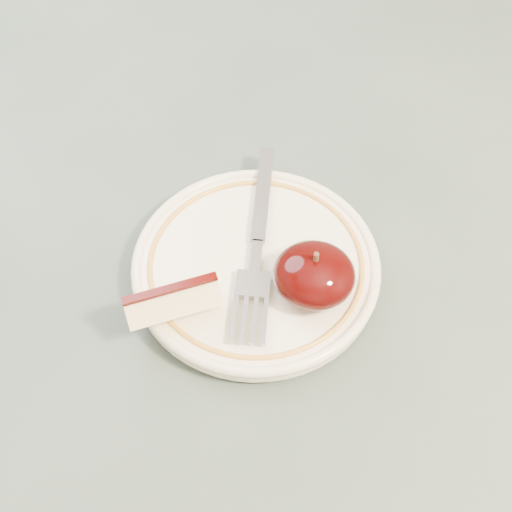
# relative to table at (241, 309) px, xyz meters

# --- Properties ---
(table) EXTENTS (0.90, 0.90, 0.75)m
(table) POSITION_rel_table_xyz_m (0.00, 0.00, 0.00)
(table) COLOR brown
(table) RESTS_ON ground
(plate) EXTENTS (0.20, 0.20, 0.02)m
(plate) POSITION_rel_table_xyz_m (0.02, -0.02, 0.10)
(plate) COLOR #ECE0C6
(plate) RESTS_ON table
(apple_half) EXTENTS (0.06, 0.06, 0.05)m
(apple_half) POSITION_rel_table_xyz_m (0.07, -0.03, 0.13)
(apple_half) COLOR black
(apple_half) RESTS_ON plate
(apple_wedge) EXTENTS (0.08, 0.06, 0.03)m
(apple_wedge) POSITION_rel_table_xyz_m (-0.04, -0.07, 0.12)
(apple_wedge) COLOR beige
(apple_wedge) RESTS_ON plate
(fork) EXTENTS (0.03, 0.20, 0.00)m
(fork) POSITION_rel_table_xyz_m (0.02, -0.00, 0.11)
(fork) COLOR gray
(fork) RESTS_ON plate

